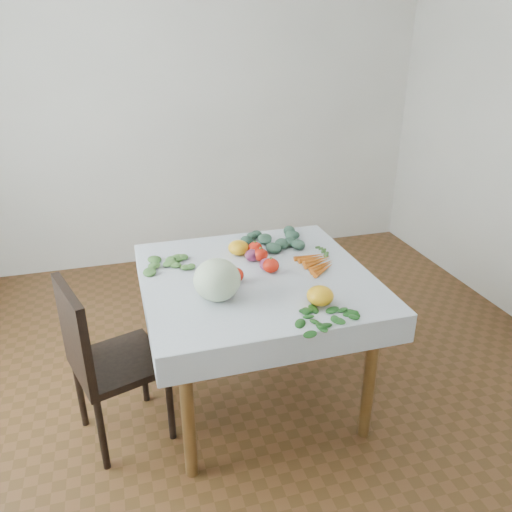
{
  "coord_description": "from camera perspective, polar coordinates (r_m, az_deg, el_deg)",
  "views": [
    {
      "loc": [
        -0.63,
        -2.15,
        1.88
      ],
      "look_at": [
        0.02,
        0.09,
        0.82
      ],
      "focal_mm": 35.0,
      "sensor_mm": 36.0,
      "label": 1
    }
  ],
  "objects": [
    {
      "name": "kale_bunch",
      "position": [
        2.84,
        1.46,
        1.69
      ],
      "size": [
        0.29,
        0.28,
        0.04
      ],
      "color": "#395E48",
      "rests_on": "tablecloth"
    },
    {
      "name": "onion_a",
      "position": [
        2.64,
        -0.48,
        0.08
      ],
      "size": [
        0.09,
        0.09,
        0.06
      ],
      "primitive_type": "ellipsoid",
      "rotation": [
        0.0,
        0.0,
        -0.22
      ],
      "color": "#571838",
      "rests_on": "tablecloth"
    },
    {
      "name": "cabbage",
      "position": [
        2.25,
        -4.47,
        -2.73
      ],
      "size": [
        0.24,
        0.24,
        0.19
      ],
      "primitive_type": "ellipsoid",
      "rotation": [
        0.0,
        0.0,
        0.1
      ],
      "color": "silver",
      "rests_on": "tablecloth"
    },
    {
      "name": "heirloom_front",
      "position": [
        2.25,
        7.34,
        -4.52
      ],
      "size": [
        0.16,
        0.16,
        0.09
      ],
      "primitive_type": "ellipsoid",
      "rotation": [
        0.0,
        0.0,
        -0.41
      ],
      "color": "yellow",
      "rests_on": "tablecloth"
    },
    {
      "name": "tomato_c",
      "position": [
        2.52,
        1.7,
        -1.09
      ],
      "size": [
        0.1,
        0.1,
        0.07
      ],
      "primitive_type": "ellipsoid",
      "rotation": [
        0.0,
        0.0,
        0.17
      ],
      "color": "red",
      "rests_on": "tablecloth"
    },
    {
      "name": "back_wall",
      "position": [
        4.23,
        -7.96,
        17.1
      ],
      "size": [
        4.0,
        0.04,
        2.7
      ],
      "primitive_type": "cube",
      "color": "white",
      "rests_on": "ground"
    },
    {
      "name": "onion_b",
      "position": [
        2.54,
        1.21,
        -0.98
      ],
      "size": [
        0.08,
        0.08,
        0.06
      ],
      "primitive_type": "ellipsoid",
      "rotation": [
        0.0,
        0.0,
        0.06
      ],
      "color": "#571838",
      "rests_on": "tablecloth"
    },
    {
      "name": "tomato_d",
      "position": [
        2.64,
        0.51,
        0.15
      ],
      "size": [
        0.1,
        0.1,
        0.07
      ],
      "primitive_type": "ellipsoid",
      "rotation": [
        0.0,
        0.0,
        0.23
      ],
      "color": "red",
      "rests_on": "tablecloth"
    },
    {
      "name": "dill_bunch",
      "position": [
        2.64,
        -10.17,
        -0.83
      ],
      "size": [
        0.22,
        0.22,
        0.03
      ],
      "color": "#4F7B38",
      "rests_on": "tablecloth"
    },
    {
      "name": "ground",
      "position": [
        2.92,
        0.04,
        -15.53
      ],
      "size": [
        4.0,
        4.0,
        0.0
      ],
      "primitive_type": "plane",
      "color": "brown"
    },
    {
      "name": "tomato_a",
      "position": [
        2.72,
        -0.11,
        0.9
      ],
      "size": [
        0.1,
        0.1,
        0.07
      ],
      "primitive_type": "ellipsoid",
      "rotation": [
        0.0,
        0.0,
        0.29
      ],
      "color": "red",
      "rests_on": "tablecloth"
    },
    {
      "name": "table",
      "position": [
        2.55,
        0.04,
        -4.23
      ],
      "size": [
        1.0,
        1.0,
        0.75
      ],
      "color": "brown",
      "rests_on": "ground"
    },
    {
      "name": "tablecloth",
      "position": [
        2.51,
        0.04,
        -2.23
      ],
      "size": [
        1.12,
        1.12,
        0.01
      ],
      "primitive_type": "cube",
      "color": "white",
      "rests_on": "table"
    },
    {
      "name": "tomato_b",
      "position": [
        2.42,
        -2.38,
        -2.19
      ],
      "size": [
        0.1,
        0.1,
        0.07
      ],
      "primitive_type": "ellipsoid",
      "rotation": [
        0.0,
        0.0,
        -0.2
      ],
      "color": "red",
      "rests_on": "tablecloth"
    },
    {
      "name": "basil_bunch",
      "position": [
        2.16,
        7.98,
        -6.98
      ],
      "size": [
        0.26,
        0.23,
        0.01
      ],
      "color": "#1B591C",
      "rests_on": "tablecloth"
    },
    {
      "name": "carrot_bunch",
      "position": [
        2.62,
        7.05,
        -0.76
      ],
      "size": [
        0.18,
        0.26,
        0.03
      ],
      "color": "orange",
      "rests_on": "tablecloth"
    },
    {
      "name": "chair",
      "position": [
        2.47,
        -17.34,
        -10.75
      ],
      "size": [
        0.5,
        0.5,
        0.88
      ],
      "color": "black",
      "rests_on": "ground"
    },
    {
      "name": "heirloom_back",
      "position": [
        2.72,
        -2.01,
        0.96
      ],
      "size": [
        0.14,
        0.14,
        0.08
      ],
      "primitive_type": "ellipsoid",
      "rotation": [
        0.0,
        0.0,
        0.25
      ],
      "color": "yellow",
      "rests_on": "tablecloth"
    },
    {
      "name": "tomatillo_cluster",
      "position": [
        2.33,
        -5.01,
        -3.79
      ],
      "size": [
        0.12,
        0.11,
        0.05
      ],
      "color": "#B5CF77",
      "rests_on": "tablecloth"
    }
  ]
}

